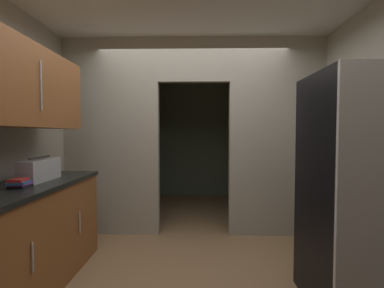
% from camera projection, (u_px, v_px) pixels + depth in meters
% --- Properties ---
extents(kitchen_overhead_slab, '(3.90, 6.53, 0.06)m').
position_uv_depth(kitchen_overhead_slab, '(191.00, 2.00, 2.55)').
color(kitchen_overhead_slab, silver).
extents(kitchen_partition, '(3.50, 0.12, 2.65)m').
position_uv_depth(kitchen_partition, '(192.00, 131.00, 3.49)').
color(kitchen_partition, '#ADA899').
rests_on(kitchen_partition, ground).
extents(adjoining_room_shell, '(3.50, 2.30, 2.65)m').
position_uv_depth(adjoining_room_shell, '(194.00, 136.00, 5.11)').
color(adjoining_room_shell, slate).
rests_on(adjoining_room_shell, ground).
extents(refrigerator, '(0.76, 0.74, 1.84)m').
position_uv_depth(refrigerator, '(362.00, 192.00, 1.99)').
color(refrigerator, black).
rests_on(refrigerator, ground).
extents(lower_cabinet_run, '(0.65, 1.67, 0.94)m').
position_uv_depth(lower_cabinet_run, '(24.00, 239.00, 2.20)').
color(lower_cabinet_run, brown).
rests_on(lower_cabinet_run, ground).
extents(upper_cabinet_counterside, '(0.36, 1.50, 0.70)m').
position_uv_depth(upper_cabinet_counterside, '(20.00, 86.00, 2.15)').
color(upper_cabinet_counterside, brown).
extents(boombox, '(0.17, 0.44, 0.23)m').
position_uv_depth(boombox, '(40.00, 170.00, 2.38)').
color(boombox, '#B2B2B7').
rests_on(boombox, lower_cabinet_run).
extents(book_stack, '(0.16, 0.18, 0.08)m').
position_uv_depth(book_stack, '(19.00, 183.00, 2.08)').
color(book_stack, black).
rests_on(book_stack, lower_cabinet_run).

